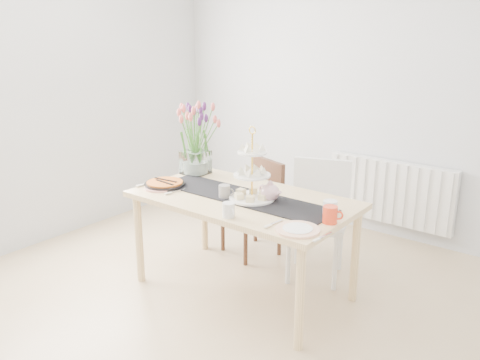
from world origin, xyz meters
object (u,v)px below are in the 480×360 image
Objects in this scene: chair_white at (319,209)px; cream_jug at (330,208)px; chair_brown at (258,200)px; tart_tin at (165,184)px; mug_grey at (224,192)px; mug_white at (229,210)px; plate_left at (160,187)px; radiator at (390,192)px; dining_table at (243,207)px; cake_stand at (252,182)px; plate_right at (298,230)px; mug_orange at (330,215)px; tulip_vase at (195,127)px; teapot at (270,192)px.

chair_white is 0.71m from cream_jug.
chair_brown reaches higher than tart_tin.
chair_brown is 0.84m from mug_grey.
chair_white is 9.55× the size of mug_white.
cream_jug is at bearing -75.86° from chair_white.
chair_brown is 3.43× the size of plate_left.
radiator is 1.74m from dining_table.
tart_tin reaches higher than radiator.
cake_stand is (-0.20, -0.63, 0.35)m from chair_white.
mug_white reaches higher than tart_tin.
plate_right is (0.19, -1.96, 0.31)m from radiator.
mug_orange is (0.65, -0.05, -0.08)m from cake_stand.
dining_table is at bearing -105.40° from radiator.
tart_tin is (-1.10, -1.83, 0.32)m from radiator.
cream_jug is 0.31× the size of tart_tin.
radiator is 4.38× the size of plate_right.
plate_left is (0.01, -0.06, -0.01)m from tart_tin.
chair_brown is 0.88m from cake_stand.
chair_white is 0.85m from mug_orange.
tart_tin is at bearing -168.22° from cake_stand.
chair_brown reaches higher than radiator.
plate_left is (-0.92, -0.83, 0.21)m from chair_white.
cream_jug is (0.38, -0.54, 0.26)m from chair_white.
tulip_vase is 7.42× the size of cream_jug.
plate_left is (-1.09, -1.88, 0.31)m from radiator.
cake_stand reaches higher than radiator.
mug_grey is (-0.76, -0.17, 0.00)m from cream_jug.
tulip_vase is 3.30× the size of teapot.
plate_right is at bearing -5.74° from tart_tin.
tart_tin is at bearing -120.98° from radiator.
cake_stand reaches higher than teapot.
mug_orange is at bearing -19.35° from mug_grey.
mug_white is 0.65m from mug_orange.
chair_brown is 8.54× the size of mug_white.
cream_jug is at bearing 64.08° from mug_white.
teapot is (0.12, 0.06, -0.07)m from cake_stand.
mug_grey is 0.36× the size of plate_right.
radiator is at bearing 50.65° from mug_grey.
mug_orange reaches higher than cream_jug.
teapot is 0.89× the size of plate_left.
chair_white is 1.93× the size of cake_stand.
tulip_vase is at bearing 161.84° from cake_stand.
mug_white reaches higher than chair_brown.
chair_white reaches higher than dining_table.
plate_left reaches higher than radiator.
teapot is 2.23× the size of mug_white.
radiator is at bearing 60.02° from chair_white.
chair_brown is 0.88m from teapot.
cream_jug is 0.87× the size of mug_orange.
dining_table is 0.69m from chair_white.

